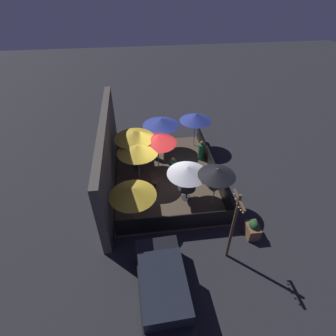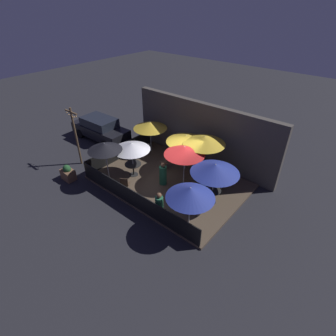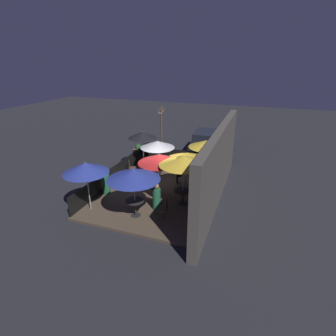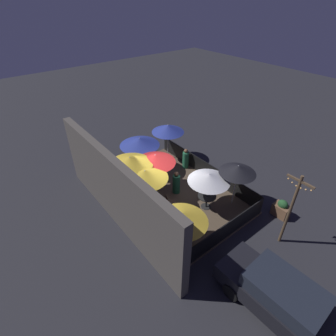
% 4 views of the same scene
% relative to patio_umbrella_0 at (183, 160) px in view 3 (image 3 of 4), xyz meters
% --- Properties ---
extents(ground_plane, '(60.00, 60.00, 0.00)m').
position_rel_patio_umbrella_0_xyz_m(ground_plane, '(-1.04, -1.58, -2.37)').
color(ground_plane, '#26262B').
extents(patio_deck, '(7.94, 5.60, 0.12)m').
position_rel_patio_umbrella_0_xyz_m(patio_deck, '(-1.04, -1.58, -2.31)').
color(patio_deck, brown).
rests_on(patio_deck, ground_plane).
extents(building_wall, '(9.54, 0.36, 3.74)m').
position_rel_patio_umbrella_0_xyz_m(building_wall, '(-1.04, 1.45, -0.50)').
color(building_wall, '#4C4742').
rests_on(building_wall, ground_plane).
extents(fence_front, '(7.74, 0.05, 0.95)m').
position_rel_patio_umbrella_0_xyz_m(fence_front, '(-1.04, -4.34, -1.78)').
color(fence_front, black).
rests_on(fence_front, patio_deck).
extents(fence_side_left, '(0.05, 5.40, 0.95)m').
position_rel_patio_umbrella_0_xyz_m(fence_side_left, '(-4.96, -1.58, -1.78)').
color(fence_side_left, black).
rests_on(fence_side_left, patio_deck).
extents(patio_umbrella_0, '(2.27, 2.27, 2.47)m').
position_rel_patio_umbrella_0_xyz_m(patio_umbrella_0, '(0.00, 0.00, 0.00)').
color(patio_umbrella_0, '#B2B2B7').
rests_on(patio_umbrella_0, patio_deck).
extents(patio_umbrella_1, '(2.03, 2.03, 2.05)m').
position_rel_patio_umbrella_0_xyz_m(patio_umbrella_1, '(-2.99, -2.47, -0.40)').
color(patio_umbrella_1, '#B2B2B7').
rests_on(patio_umbrella_1, patio_deck).
extents(patio_umbrella_2, '(2.28, 2.28, 2.24)m').
position_rel_patio_umbrella_0_xyz_m(patio_umbrella_2, '(1.71, -1.67, -0.24)').
color(patio_umbrella_2, '#B2B2B7').
rests_on(patio_umbrella_2, patio_deck).
extents(patio_umbrella_3, '(2.01, 2.01, 2.33)m').
position_rel_patio_umbrella_0_xyz_m(patio_umbrella_3, '(1.92, -3.89, -0.17)').
color(patio_umbrella_3, '#B2B2B7').
rests_on(patio_umbrella_3, patio_deck).
extents(patio_umbrella_4, '(2.13, 2.13, 2.04)m').
position_rel_patio_umbrella_0_xyz_m(patio_umbrella_4, '(-4.13, 0.21, -0.42)').
color(patio_umbrella_4, '#B2B2B7').
rests_on(patio_umbrella_4, patio_deck).
extents(patio_umbrella_5, '(2.12, 2.12, 2.27)m').
position_rel_patio_umbrella_0_xyz_m(patio_umbrella_5, '(-0.32, -1.29, -0.20)').
color(patio_umbrella_5, '#B2B2B7').
rests_on(patio_umbrella_5, patio_deck).
extents(patio_umbrella_6, '(2.21, 2.21, 2.23)m').
position_rel_patio_umbrella_0_xyz_m(patio_umbrella_6, '(-1.10, -0.12, -0.22)').
color(patio_umbrella_6, '#B2B2B7').
rests_on(patio_umbrella_6, patio_deck).
extents(patio_umbrella_7, '(1.79, 1.79, 2.34)m').
position_rel_patio_umbrella_0_xyz_m(patio_umbrella_7, '(-3.62, -3.73, -0.12)').
color(patio_umbrella_7, '#B2B2B7').
rests_on(patio_umbrella_7, patio_deck).
extents(dining_table_0, '(0.81, 0.81, 0.71)m').
position_rel_patio_umbrella_0_xyz_m(dining_table_0, '(0.00, 0.00, -1.69)').
color(dining_table_0, black).
rests_on(dining_table_0, patio_deck).
extents(dining_table_1, '(0.92, 0.92, 0.74)m').
position_rel_patio_umbrella_0_xyz_m(dining_table_1, '(-2.99, -2.47, -1.66)').
color(dining_table_1, black).
rests_on(dining_table_1, patio_deck).
extents(dining_table_2, '(0.82, 0.82, 0.77)m').
position_rel_patio_umbrella_0_xyz_m(dining_table_2, '(1.71, -1.67, -1.65)').
color(dining_table_2, black).
rests_on(dining_table_2, patio_deck).
extents(patio_chair_0, '(0.55, 0.55, 0.94)m').
position_rel_patio_umbrella_0_xyz_m(patio_chair_0, '(-1.99, -0.87, -1.73)').
color(patio_chair_0, '#4C3828').
rests_on(patio_chair_0, patio_deck).
extents(patio_chair_1, '(0.55, 0.55, 0.93)m').
position_rel_patio_umbrella_0_xyz_m(patio_chair_1, '(-2.16, -3.84, -1.74)').
color(patio_chair_1, '#4C3828').
rests_on(patio_chair_1, patio_deck).
extents(patio_chair_2, '(0.45, 0.45, 0.91)m').
position_rel_patio_umbrella_0_xyz_m(patio_chair_2, '(1.52, -0.40, -1.76)').
color(patio_chair_2, '#4C3828').
rests_on(patio_chair_2, patio_deck).
extents(patron_0, '(0.50, 0.50, 1.33)m').
position_rel_patio_umbrella_0_xyz_m(patron_0, '(-1.15, -2.03, -1.66)').
color(patron_0, '#236642').
rests_on(patron_0, patio_deck).
extents(patron_1, '(0.43, 0.43, 1.30)m').
position_rel_patio_umbrella_0_xyz_m(patron_1, '(0.33, -4.00, -1.67)').
color(patron_1, '#236642').
rests_on(patron_1, patio_deck).
extents(patron_2, '(0.49, 0.49, 1.29)m').
position_rel_patio_umbrella_0_xyz_m(patron_2, '(0.85, -1.00, -1.67)').
color(patron_2, '#236642').
rests_on(patron_2, patio_deck).
extents(planter_box, '(0.78, 0.55, 0.93)m').
position_rel_patio_umbrella_0_xyz_m(planter_box, '(-5.61, -5.03, -1.96)').
color(planter_box, brown).
rests_on(planter_box, ground_plane).
extents(light_post, '(1.10, 0.12, 3.60)m').
position_rel_patio_umbrella_0_xyz_m(light_post, '(-6.51, -3.58, -0.35)').
color(light_post, brown).
rests_on(light_post, ground_plane).
extents(parked_car_0, '(4.52, 1.91, 1.62)m').
position_rel_patio_umbrella_0_xyz_m(parked_car_0, '(-8.21, -0.69, -1.53)').
color(parked_car_0, black).
rests_on(parked_car_0, ground_plane).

